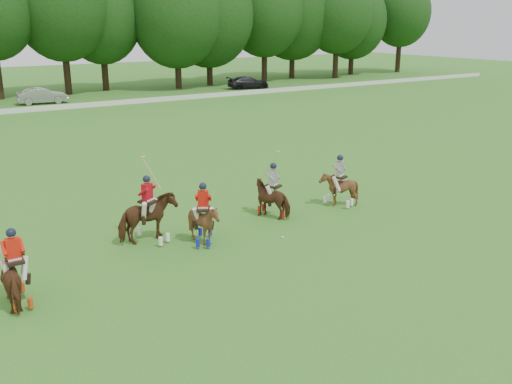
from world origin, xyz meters
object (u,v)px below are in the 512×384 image
car_right (248,82)px  polo_red_c (204,222)px  polo_stripe_b (339,188)px  polo_red_b (149,218)px  polo_stripe_a (273,197)px  car_mid (42,96)px  polo_red_a (17,278)px  polo_ball (283,237)px

car_right → polo_red_c: bearing=157.0°
car_right → polo_stripe_b: bearing=163.9°
polo_red_b → polo_stripe_a: polo_red_b is taller
car_mid → polo_stripe_a: polo_stripe_a is taller
polo_red_a → polo_red_c: polo_red_a is taller
polo_stripe_a → polo_stripe_b: (3.03, -0.40, 0.00)m
polo_ball → polo_stripe_a: bearing=63.8°
polo_red_b → polo_ball: 4.75m
car_right → polo_red_a: (-32.23, -39.82, 0.10)m
polo_red_a → polo_stripe_a: polo_stripe_a is taller
polo_red_a → polo_stripe_a: (9.96, 2.29, -0.02)m
polo_stripe_b → polo_ball: polo_stripe_b is taller
polo_stripe_a → polo_ball: bearing=-116.2°
polo_red_b → polo_stripe_a: (5.19, -0.04, -0.11)m
car_mid → polo_red_a: size_ratio=2.01×
polo_stripe_b → polo_red_b: bearing=176.9°
polo_red_b → polo_ball: polo_red_b is taller
polo_red_a → polo_stripe_b: size_ratio=1.01×
car_right → polo_ball: size_ratio=52.36×
polo_red_b → polo_stripe_a: size_ratio=1.09×
car_right → polo_stripe_b: polo_stripe_b is taller
polo_ball → car_mid: bearing=88.6°
polo_red_c → polo_stripe_b: bearing=5.8°
polo_stripe_a → polo_stripe_b: bearing=-7.6°
car_right → polo_red_c: polo_red_c is taller
polo_red_c → polo_stripe_a: bearing=16.6°
polo_red_a → polo_ball: size_ratio=24.44×
car_right → polo_stripe_a: (-22.27, -37.53, 0.08)m
car_right → polo_red_b: size_ratio=1.60×
polo_red_b → car_right: bearing=53.8°
car_right → polo_red_c: size_ratio=2.16×
polo_stripe_b → polo_ball: bearing=-156.4°
polo_red_a → polo_stripe_a: bearing=12.9°
car_mid → polo_red_a: (-9.82, -39.82, 0.06)m
polo_red_c → polo_stripe_b: (6.67, 0.68, -0.00)m
polo_red_b → polo_ball: (4.11, -2.24, -0.83)m
car_mid → polo_stripe_a: bearing=-174.5°
polo_stripe_a → polo_red_a: bearing=-167.1°
polo_red_c → polo_stripe_b: 6.70m
car_mid → polo_red_c: 38.77m
car_right → polo_stripe_a: 43.64m
car_right → polo_ball: car_right is taller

